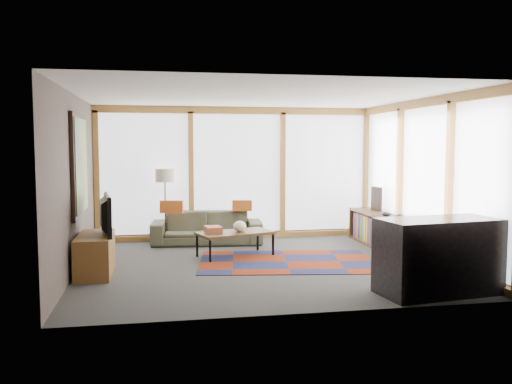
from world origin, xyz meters
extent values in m
plane|color=#2F2F2C|center=(0.00, 0.00, 0.00)|extent=(5.50, 5.50, 0.00)
cube|color=#483932|center=(-2.75, 0.00, 1.30)|extent=(0.04, 5.00, 2.60)
cube|color=#483932|center=(0.00, -2.50, 1.30)|extent=(5.50, 0.04, 2.60)
cube|color=silver|center=(0.00, 0.00, 2.60)|extent=(5.50, 5.00, 0.04)
cube|color=white|center=(0.00, 2.47, 1.30)|extent=(5.30, 0.02, 2.35)
cube|color=white|center=(2.72, 0.00, 1.30)|extent=(0.02, 4.80, 2.35)
cube|color=black|center=(-2.71, 0.30, 1.55)|extent=(0.05, 1.35, 1.55)
cube|color=gold|center=(-2.69, 0.30, 1.55)|extent=(0.02, 1.20, 1.40)
cube|color=#671D09|center=(0.43, 0.10, 0.01)|extent=(2.96, 2.14, 0.01)
imported|color=#3C3C2B|center=(-0.66, 1.95, 0.30)|extent=(2.12, 1.00, 0.60)
cube|color=#B3531E|center=(-1.31, 1.91, 0.72)|extent=(0.44, 0.22, 0.23)
cube|color=#B3531E|center=(0.02, 1.98, 0.70)|extent=(0.39, 0.18, 0.21)
cube|color=#994B2D|center=(-0.67, 0.67, 0.46)|extent=(0.29, 0.34, 0.11)
ellipsoid|color=silver|center=(-0.23, 0.67, 0.50)|extent=(0.26, 0.26, 0.19)
ellipsoid|color=black|center=(2.46, 0.33, 0.65)|extent=(0.18, 0.18, 0.09)
ellipsoid|color=black|center=(2.40, 0.74, 0.64)|extent=(0.19, 0.19, 0.08)
cube|color=black|center=(2.58, 1.61, 0.83)|extent=(0.09, 0.35, 0.45)
cube|color=brown|center=(-2.46, -0.19, 0.29)|extent=(0.48, 1.15, 0.57)
imported|color=black|center=(-2.38, -0.16, 0.86)|extent=(0.27, 1.00, 0.57)
cube|color=black|center=(1.88, -2.01, 0.47)|extent=(1.57, 0.88, 0.94)
camera|label=1|loc=(-1.57, -8.15, 1.86)|focal=38.00mm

